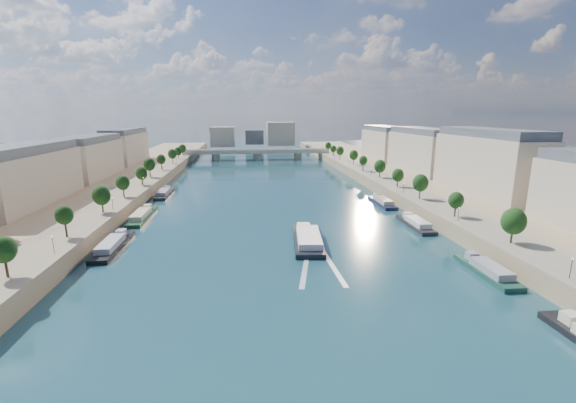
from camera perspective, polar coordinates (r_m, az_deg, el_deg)
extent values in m
plane|color=#0B2934|center=(161.76, -2.96, 0.11)|extent=(700.00, 700.00, 0.00)
cube|color=#9E8460|center=(172.94, -27.52, 0.32)|extent=(44.00, 520.00, 5.00)
cube|color=#9E8460|center=(180.12, 20.56, 1.44)|extent=(44.00, 520.00, 5.00)
cube|color=gray|center=(167.55, -22.84, 1.31)|extent=(14.00, 520.00, 0.10)
cube|color=gray|center=(173.43, 16.19, 2.19)|extent=(14.00, 520.00, 0.10)
cylinder|color=#382B1E|center=(93.17, -35.90, -7.87)|extent=(0.50, 0.50, 3.82)
ellipsoid|color=black|center=(92.10, -36.20, -5.76)|extent=(4.80, 4.80, 5.52)
cylinder|color=#382B1E|center=(113.47, -30.06, -3.72)|extent=(0.50, 0.50, 3.82)
ellipsoid|color=black|center=(112.60, -30.27, -1.96)|extent=(4.80, 4.80, 5.52)
cylinder|color=#382B1E|center=(135.00, -26.07, -0.83)|extent=(0.50, 0.50, 3.82)
ellipsoid|color=black|center=(134.26, -26.23, 0.66)|extent=(4.80, 4.80, 5.52)
cylinder|color=#382B1E|center=(157.24, -23.20, 1.25)|extent=(0.50, 0.50, 3.82)
ellipsoid|color=black|center=(156.61, -23.32, 2.54)|extent=(4.80, 4.80, 5.52)
cylinder|color=#382B1E|center=(179.93, -21.05, 2.82)|extent=(0.50, 0.50, 3.82)
ellipsoid|color=black|center=(179.38, -21.14, 3.94)|extent=(4.80, 4.80, 5.52)
cylinder|color=#382B1E|center=(202.92, -19.37, 4.02)|extent=(0.50, 0.50, 3.82)
ellipsoid|color=black|center=(202.44, -19.45, 5.03)|extent=(4.80, 4.80, 5.52)
cylinder|color=#382B1E|center=(226.13, -18.04, 4.98)|extent=(0.50, 0.50, 3.82)
ellipsoid|color=black|center=(225.69, -18.10, 5.88)|extent=(4.80, 4.80, 5.52)
cylinder|color=#382B1E|center=(249.48, -16.95, 5.76)|extent=(0.50, 0.50, 3.82)
ellipsoid|color=black|center=(249.09, -17.00, 6.58)|extent=(4.80, 4.80, 5.52)
cylinder|color=#382B1E|center=(272.95, -16.04, 6.40)|extent=(0.50, 0.50, 3.82)
ellipsoid|color=black|center=(272.59, -16.09, 7.15)|extent=(4.80, 4.80, 5.52)
cylinder|color=#382B1E|center=(296.50, -15.28, 6.94)|extent=(0.50, 0.50, 3.82)
ellipsoid|color=black|center=(296.17, -15.32, 7.63)|extent=(4.80, 4.80, 5.52)
cylinder|color=#382B1E|center=(109.03, 30.00, -4.34)|extent=(0.50, 0.50, 3.82)
ellipsoid|color=black|center=(108.12, 30.22, -2.52)|extent=(4.80, 4.80, 5.52)
cylinder|color=#382B1E|center=(128.32, 23.79, -1.27)|extent=(0.50, 0.50, 3.82)
ellipsoid|color=black|center=(127.55, 23.94, 0.29)|extent=(4.80, 4.80, 5.52)
cylinder|color=#382B1E|center=(148.99, 19.27, 0.98)|extent=(0.50, 0.50, 3.82)
ellipsoid|color=black|center=(148.32, 19.37, 2.34)|extent=(4.80, 4.80, 5.52)
cylinder|color=#382B1E|center=(170.53, 15.86, 2.67)|extent=(0.50, 0.50, 3.82)
ellipsoid|color=black|center=(169.95, 15.93, 3.86)|extent=(4.80, 4.80, 5.52)
cylinder|color=#382B1E|center=(192.66, 13.22, 3.97)|extent=(0.50, 0.50, 3.82)
ellipsoid|color=black|center=(192.14, 13.27, 5.03)|extent=(4.80, 4.80, 5.52)
cylinder|color=#382B1E|center=(215.18, 11.12, 4.99)|extent=(0.50, 0.50, 3.82)
ellipsoid|color=black|center=(214.72, 11.16, 5.94)|extent=(4.80, 4.80, 5.52)
cylinder|color=#382B1E|center=(238.00, 9.41, 5.82)|extent=(0.50, 0.50, 3.82)
ellipsoid|color=black|center=(237.58, 9.45, 6.68)|extent=(4.80, 4.80, 5.52)
cylinder|color=#382B1E|center=(261.03, 8.01, 6.50)|extent=(0.50, 0.50, 3.82)
ellipsoid|color=black|center=(260.65, 8.03, 7.28)|extent=(4.80, 4.80, 5.52)
cylinder|color=#382B1E|center=(284.22, 6.82, 7.06)|extent=(0.50, 0.50, 3.82)
ellipsoid|color=black|center=(283.87, 6.84, 7.78)|extent=(4.80, 4.80, 5.52)
cylinder|color=#382B1E|center=(307.53, 5.82, 7.53)|extent=(0.50, 0.50, 3.82)
ellipsoid|color=black|center=(307.21, 5.83, 8.20)|extent=(4.80, 4.80, 5.52)
cylinder|color=black|center=(102.00, -31.43, -5.57)|extent=(0.14, 0.14, 4.00)
sphere|color=#FFE5B2|center=(101.42, -31.57, -4.44)|extent=(0.36, 0.36, 0.36)
cylinder|color=black|center=(137.83, -24.56, -0.38)|extent=(0.14, 0.14, 4.00)
sphere|color=#FFE5B2|center=(137.40, -24.64, 0.47)|extent=(0.36, 0.36, 0.36)
cylinder|color=black|center=(175.47, -20.58, 2.64)|extent=(0.14, 0.14, 4.00)
sphere|color=#FFE5B2|center=(175.13, -20.64, 3.32)|extent=(0.36, 0.36, 0.36)
cylinder|color=black|center=(213.97, -18.02, 4.58)|extent=(0.14, 0.14, 4.00)
sphere|color=#FFE5B2|center=(213.69, -18.06, 5.13)|extent=(0.36, 0.36, 0.36)
cylinder|color=black|center=(252.93, -16.23, 5.92)|extent=(0.14, 0.14, 4.00)
sphere|color=#FFE5B2|center=(252.70, -16.26, 6.39)|extent=(0.36, 0.36, 0.36)
cylinder|color=black|center=(92.23, 36.37, -8.07)|extent=(0.14, 0.14, 4.00)
sphere|color=#FFE5B2|center=(91.59, 36.55, -6.84)|extent=(0.36, 0.36, 0.36)
cylinder|color=black|center=(122.88, 23.93, -1.84)|extent=(0.14, 0.14, 4.00)
sphere|color=#FFE5B2|center=(122.40, 24.02, -0.89)|extent=(0.36, 0.36, 0.36)
cylinder|color=black|center=(157.77, 16.76, 1.83)|extent=(0.14, 0.14, 4.00)
sphere|color=#FFE5B2|center=(157.40, 16.81, 2.58)|extent=(0.36, 0.36, 0.36)
cylinder|color=black|center=(194.64, 12.23, 4.14)|extent=(0.14, 0.14, 4.00)
sphere|color=#FFE5B2|center=(194.34, 12.26, 4.75)|extent=(0.36, 0.36, 0.36)
cylinder|color=black|center=(232.54, 9.15, 5.68)|extent=(0.14, 0.14, 4.00)
sphere|color=#FFE5B2|center=(232.29, 9.17, 6.20)|extent=(0.36, 0.36, 0.36)
cylinder|color=black|center=(271.05, 6.92, 6.79)|extent=(0.14, 0.14, 4.00)
sphere|color=#FFE5B2|center=(270.83, 6.93, 7.23)|extent=(0.36, 0.36, 0.36)
cube|color=#BBA890|center=(161.16, -34.44, 3.20)|extent=(16.00, 52.00, 20.00)
cube|color=#474C54|center=(160.04, -34.98, 7.29)|extent=(14.72, 50.44, 3.20)
cube|color=#BBA890|center=(213.59, -27.26, 5.93)|extent=(16.00, 52.00, 20.00)
cube|color=#474C54|center=(212.75, -27.58, 9.02)|extent=(14.72, 50.44, 3.20)
cube|color=#BBA890|center=(268.33, -22.92, 7.51)|extent=(16.00, 52.00, 20.00)
cube|color=#474C54|center=(267.66, -23.14, 9.98)|extent=(14.72, 50.44, 3.20)
cube|color=#BBA890|center=(170.19, 27.37, 4.44)|extent=(16.00, 52.00, 20.00)
cube|color=#474C54|center=(169.13, 27.78, 8.32)|extent=(14.72, 50.44, 3.20)
cube|color=#BBA890|center=(220.49, 19.12, 6.83)|extent=(16.00, 52.00, 20.00)
cube|color=#474C54|center=(219.67, 19.34, 9.84)|extent=(14.72, 50.44, 3.20)
cube|color=#BBA890|center=(273.85, 13.96, 8.24)|extent=(16.00, 52.00, 20.00)
cube|color=#474C54|center=(273.19, 14.10, 10.67)|extent=(14.72, 50.44, 3.20)
cube|color=#BBA890|center=(368.69, -9.65, 9.43)|extent=(22.00, 18.00, 18.00)
cube|color=#BBA890|center=(379.46, -1.13, 10.01)|extent=(26.00, 20.00, 22.00)
cube|color=#474C54|center=(393.25, -5.01, 9.49)|extent=(18.00, 16.00, 14.00)
cube|color=#C1B79E|center=(303.73, -4.58, 7.36)|extent=(112.00, 11.00, 2.20)
cube|color=#C1B79E|center=(298.61, -4.56, 7.55)|extent=(112.00, 0.80, 0.90)
cube|color=#C1B79E|center=(308.56, -4.62, 7.72)|extent=(112.00, 0.80, 0.90)
cylinder|color=#C1B79E|center=(304.87, -10.63, 6.50)|extent=(6.40, 6.40, 5.00)
cylinder|color=#C1B79E|center=(304.12, -4.57, 6.66)|extent=(6.40, 6.40, 5.00)
cylinder|color=#C1B79E|center=(306.71, 1.46, 6.75)|extent=(6.40, 6.40, 5.00)
cube|color=#C1B79E|center=(307.04, -14.37, 6.36)|extent=(6.00, 12.00, 5.00)
cube|color=#C1B79E|center=(310.01, 5.15, 6.77)|extent=(6.00, 12.00, 5.00)
cube|color=black|center=(110.72, 2.91, -5.85)|extent=(10.27, 27.75, 1.94)
cube|color=white|center=(108.11, 3.10, -5.30)|extent=(7.99, 18.16, 1.74)
cube|color=white|center=(117.81, 2.30, -3.71)|extent=(4.17, 3.61, 1.80)
cube|color=silver|center=(94.66, 2.61, -9.44)|extent=(6.75, 25.65, 0.04)
cube|color=silver|center=(95.80, 6.45, -9.23)|extent=(1.93, 26.02, 0.04)
cube|color=black|center=(116.14, -24.45, -6.17)|extent=(5.00, 24.57, 1.80)
cube|color=#ABAEB7|center=(113.86, -24.83, -5.68)|extent=(4.10, 13.52, 1.60)
cube|color=#ABAEB7|center=(122.28, -23.49, -4.26)|extent=(2.50, 2.95, 1.80)
cube|color=#1C4829|center=(144.52, -20.75, -2.20)|extent=(5.00, 25.86, 1.80)
cube|color=beige|center=(142.16, -21.00, -1.75)|extent=(4.10, 14.23, 1.60)
cube|color=beige|center=(151.38, -20.09, -0.77)|extent=(2.50, 3.10, 1.80)
cube|color=black|center=(180.82, -17.81, 0.97)|extent=(5.00, 22.94, 1.80)
cube|color=gray|center=(178.73, -17.97, 1.38)|extent=(4.10, 12.62, 1.60)
cube|color=gray|center=(187.09, -17.45, 1.95)|extent=(2.50, 2.75, 1.80)
cube|color=beige|center=(83.58, 36.38, -13.76)|extent=(2.50, 2.59, 1.80)
cube|color=#1A4136|center=(100.81, 27.30, -9.35)|extent=(5.00, 20.03, 1.80)
cube|color=#929199|center=(98.99, 27.91, -8.76)|extent=(4.10, 11.02, 1.60)
cube|color=#929199|center=(104.87, 25.61, -7.27)|extent=(2.50, 2.40, 1.80)
cube|color=black|center=(132.26, 18.31, -3.38)|extent=(5.00, 21.01, 1.80)
cube|color=silver|center=(130.34, 18.66, -2.86)|extent=(4.10, 11.55, 1.60)
cube|color=silver|center=(137.32, 17.29, -1.93)|extent=(2.50, 2.52, 1.80)
cube|color=#1C1F3E|center=(160.22, 13.75, -0.27)|extent=(5.00, 21.87, 1.80)
cube|color=beige|center=(158.25, 13.99, 0.18)|extent=(4.10, 12.03, 1.60)
cube|color=beige|center=(165.86, 13.02, 0.85)|extent=(2.50, 2.62, 1.80)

